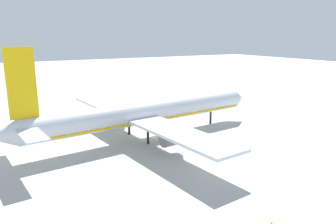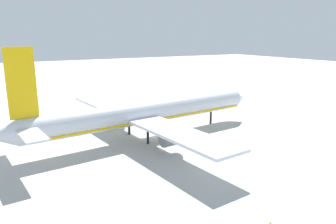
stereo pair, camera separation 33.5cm
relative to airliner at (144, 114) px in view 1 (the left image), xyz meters
The scene contains 3 objects.
ground_plane 7.08m from the airliner, ahead, with size 600.00×600.00×0.00m, color #B2B2AD.
airliner is the anchor object (origin of this frame).
baggage_cart_0 51.92m from the airliner, 37.95° to the left, with size 2.26×3.64×0.40m.
Camera 1 is at (-38.63, -77.30, 27.71)m, focal length 34.38 mm.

